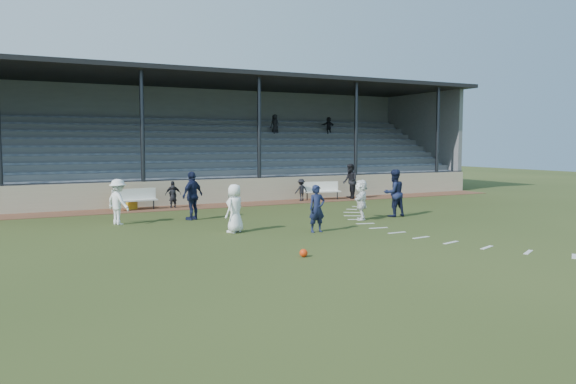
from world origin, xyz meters
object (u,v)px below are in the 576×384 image
object	(u,v)px
trash_bin	(132,200)
official	(350,181)
bench_left	(135,197)
bench_right	(321,189)
player_white_lead	(235,208)
player_navy_lead	(317,209)
football	(304,253)

from	to	relation	value
trash_bin	official	size ratio (longest dim) A/B	0.44
bench_left	bench_right	world-z (taller)	same
player_white_lead	bench_left	bearing A→B (deg)	-112.60
bench_right	player_white_lead	bearing A→B (deg)	-124.66
bench_left	player_navy_lead	bearing A→B (deg)	-71.90
player_navy_lead	official	bearing A→B (deg)	53.07
bench_right	player_navy_lead	bearing A→B (deg)	-110.70
trash_bin	player_white_lead	distance (m)	8.50
bench_left	official	bearing A→B (deg)	-7.11
player_navy_lead	trash_bin	bearing A→B (deg)	115.99
football	official	bearing A→B (deg)	52.16
trash_bin	player_navy_lead	size ratio (longest dim) A/B	0.52
football	player_white_lead	xyz separation A→B (m)	(-0.10, 4.65, 0.71)
player_white_lead	trash_bin	bearing A→B (deg)	-112.75
bench_right	official	distance (m)	1.71
bench_left	football	xyz separation A→B (m)	(1.78, -12.57, -0.48)
football	official	size ratio (longest dim) A/B	0.11
bench_left	player_navy_lead	xyz separation A→B (m)	(4.18, -9.13, 0.22)
football	player_white_lead	distance (m)	4.71
trash_bin	bench_right	bearing A→B (deg)	-1.36
player_navy_lead	official	xyz separation A→B (m)	(7.28, 9.00, 0.16)
football	player_navy_lead	size ratio (longest dim) A/B	0.13
bench_left	bench_right	bearing A→B (deg)	-5.59
player_navy_lead	football	bearing A→B (deg)	-122.82
official	bench_left	bearing A→B (deg)	-72.96
player_white_lead	official	distance (m)	12.50
trash_bin	official	xyz separation A→B (m)	(11.51, -0.51, 0.53)
bench_right	official	xyz separation A→B (m)	(1.64, -0.28, 0.38)
player_navy_lead	bench_right	bearing A→B (deg)	60.77
player_white_lead	player_navy_lead	size ratio (longest dim) A/B	1.02
bench_right	player_navy_lead	size ratio (longest dim) A/B	1.27
bench_right	trash_bin	distance (m)	9.87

